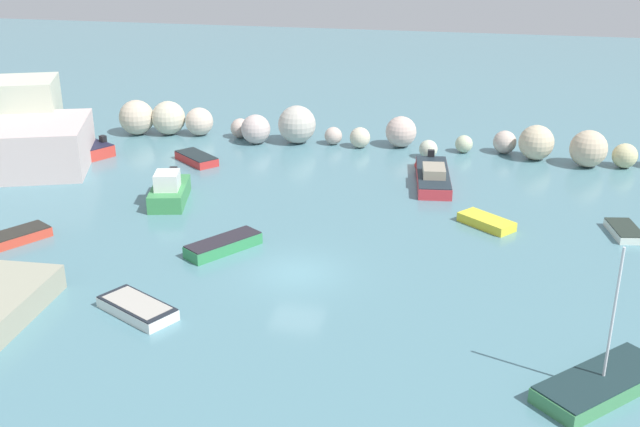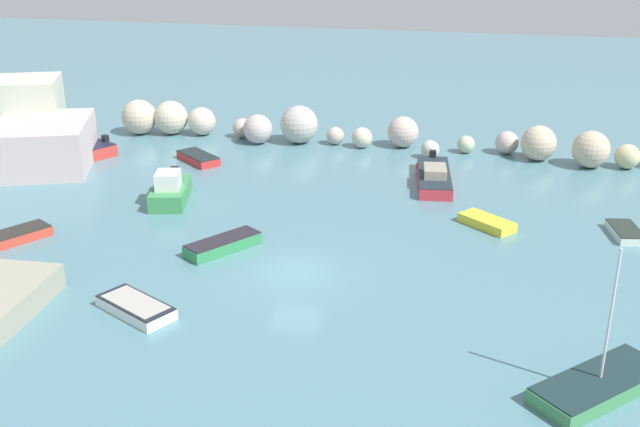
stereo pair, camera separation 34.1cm
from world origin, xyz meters
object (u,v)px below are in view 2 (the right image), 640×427
at_px(channel_buoy, 421,166).
at_px(moored_boat_0, 487,222).
at_px(moored_boat_6, 170,190).
at_px(moored_boat_11, 80,152).
at_px(moored_boat_10, 198,158).
at_px(moored_boat_7, 223,244).
at_px(moored_boat_3, 626,232).
at_px(moored_boat_2, 434,176).
at_px(moored_boat_9, 136,307).
at_px(moored_boat_1, 600,384).
at_px(moored_boat_4, 11,237).

bearing_deg(channel_buoy, moored_boat_0, -63.44).
relative_size(moored_boat_6, moored_boat_11, 0.94).
distance_m(moored_boat_10, moored_boat_11, 8.22).
xyz_separation_m(moored_boat_6, moored_boat_7, (5.35, -5.91, -0.38)).
relative_size(moored_boat_0, moored_boat_3, 1.10).
distance_m(channel_buoy, moored_boat_2, 2.62).
bearing_deg(moored_boat_6, moored_boat_3, 77.11).
bearing_deg(moored_boat_9, moored_boat_2, 88.90).
height_order(moored_boat_1, moored_boat_7, moored_boat_1).
distance_m(moored_boat_6, moored_boat_7, 7.98).
bearing_deg(moored_boat_3, moored_boat_1, 158.51).
xyz_separation_m(moored_boat_3, moored_boat_7, (-20.06, -6.42, 0.10)).
xyz_separation_m(moored_boat_6, moored_boat_10, (-1.21, 7.59, -0.42)).
xyz_separation_m(moored_boat_2, moored_boat_3, (10.55, -6.21, -0.24)).
bearing_deg(moored_boat_10, moored_boat_3, 24.53).
relative_size(moored_boat_3, moored_boat_6, 0.65).
relative_size(moored_boat_0, moored_boat_6, 0.71).
distance_m(moored_boat_2, moored_boat_11, 24.21).
relative_size(moored_boat_0, moored_boat_7, 0.80).
xyz_separation_m(moored_boat_2, moored_boat_9, (-10.98, -19.55, -0.18)).
bearing_deg(channel_buoy, moored_boat_3, -36.51).
xyz_separation_m(moored_boat_2, moored_boat_10, (-16.07, 0.86, -0.17)).
relative_size(moored_boat_9, moored_boat_11, 0.82).
bearing_deg(moored_boat_10, moored_boat_4, -67.27).
xyz_separation_m(moored_boat_2, moored_boat_11, (-24.20, -0.33, 0.07)).
relative_size(moored_boat_1, moored_boat_3, 1.90).
xyz_separation_m(moored_boat_1, moored_boat_2, (-7.61, 21.28, 0.12)).
relative_size(moored_boat_3, moored_boat_10, 0.82).
xyz_separation_m(moored_boat_2, moored_boat_7, (-9.51, -12.63, -0.14)).
bearing_deg(moored_boat_7, moored_boat_0, 150.14).
relative_size(channel_buoy, moored_boat_3, 0.22).
bearing_deg(moored_boat_11, moored_boat_0, 106.69).
relative_size(moored_boat_1, moored_boat_2, 0.82).
xyz_separation_m(moored_boat_7, moored_boat_11, (-14.69, 12.30, 0.21)).
bearing_deg(moored_boat_4, moored_boat_3, -44.78).
relative_size(moored_boat_9, moored_boat_10, 1.10).
xyz_separation_m(moored_boat_1, moored_boat_4, (-28.15, 7.23, -0.06)).
bearing_deg(moored_boat_1, moored_boat_0, 60.36).
height_order(moored_boat_2, moored_boat_9, moored_boat_2).
height_order(moored_boat_6, moored_boat_11, moored_boat_6).
height_order(moored_boat_1, moored_boat_9, moored_boat_1).
height_order(moored_boat_2, moored_boat_11, moored_boat_11).
distance_m(moored_boat_0, moored_boat_2, 7.36).
xyz_separation_m(moored_boat_1, moored_boat_7, (-17.12, 8.65, -0.01)).
bearing_deg(moored_boat_6, channel_buoy, 109.41).
bearing_deg(moored_boat_10, moored_boat_1, -3.66).
bearing_deg(moored_boat_4, moored_boat_1, -73.33).
bearing_deg(moored_boat_2, channel_buoy, -162.79).
relative_size(moored_boat_0, moored_boat_10, 0.90).
relative_size(channel_buoy, moored_boat_7, 0.16).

